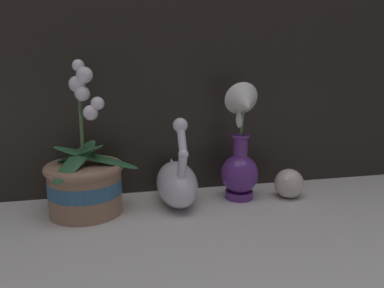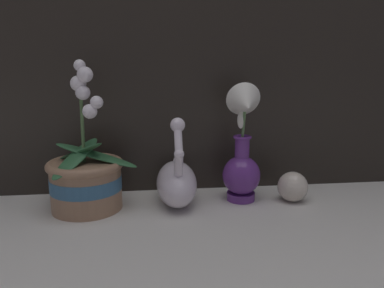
% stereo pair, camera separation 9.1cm
% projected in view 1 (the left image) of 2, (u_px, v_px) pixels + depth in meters
% --- Properties ---
extents(ground_plane, '(2.80, 2.80, 0.00)m').
position_uv_depth(ground_plane, '(194.00, 220.00, 0.84)').
color(ground_plane, beige).
extents(orchid_potted_plant, '(0.23, 0.20, 0.35)m').
position_uv_depth(orchid_potted_plant, '(85.00, 180.00, 0.87)').
color(orchid_potted_plant, '#9E7556').
rests_on(orchid_potted_plant, ground_plane).
extents(swan_figurine, '(0.10, 0.20, 0.23)m').
position_uv_depth(swan_figurine, '(177.00, 181.00, 0.92)').
color(swan_figurine, white).
rests_on(swan_figurine, ground_plane).
extents(blue_vase, '(0.10, 0.11, 0.30)m').
position_uv_depth(blue_vase, '(241.00, 155.00, 0.94)').
color(blue_vase, '#602D7F').
rests_on(blue_vase, ground_plane).
extents(glass_sphere, '(0.08, 0.08, 0.08)m').
position_uv_depth(glass_sphere, '(289.00, 183.00, 0.97)').
color(glass_sphere, beige).
rests_on(glass_sphere, ground_plane).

